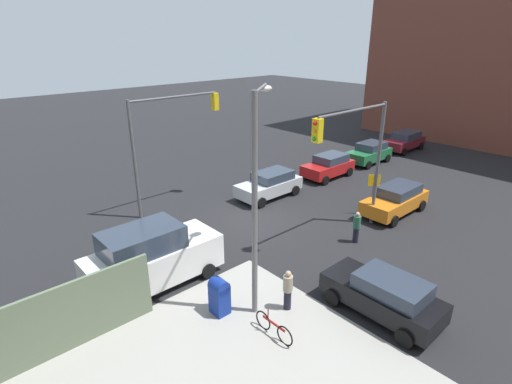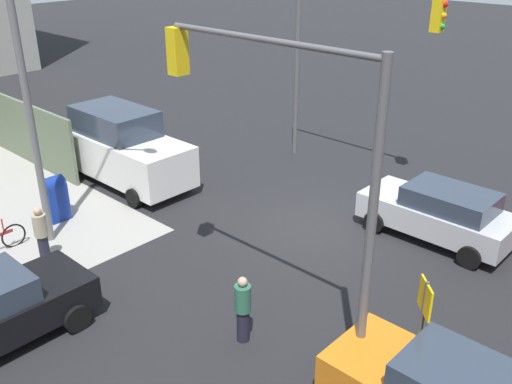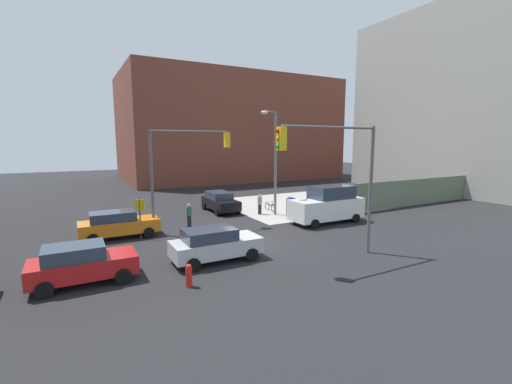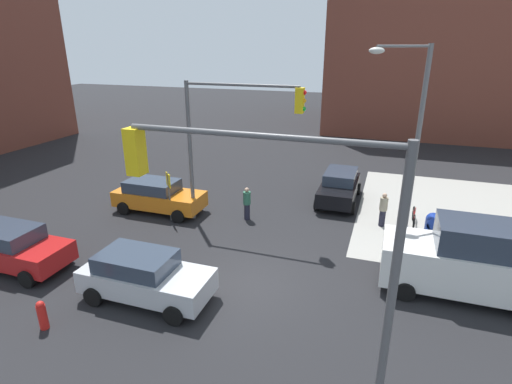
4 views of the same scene
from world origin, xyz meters
The scene contains 10 objects.
ground_plane centered at (0.00, 0.00, 0.00)m, with size 120.00×120.00×0.00m, color black.
traffic_signal_nw_corner centered at (-2.44, 4.50, 4.63)m, with size 5.40×0.36×6.50m.
traffic_signal_se_corner centered at (2.29, -4.50, 4.65)m, with size 5.77×0.36×6.50m.
street_lamp_corner centered at (4.91, 5.57, 4.70)m, with size 2.25×1.78×8.00m.
warning_sign_two_way centered at (-5.40, 3.87, 1.64)m, with size 0.48×0.48×2.40m.
mailbox_blue centered at (6.20, 5.00, 0.76)m, with size 0.56×0.64×1.43m.
coupe_silver centered at (-2.98, -1.89, 0.84)m, with size 4.31×2.02×1.62m.
van_white_delivery centered at (7.12, 1.80, 1.28)m, with size 5.40×2.32×2.62m.
pedestrian_crossing centered at (4.20, 6.50, 0.84)m, with size 0.36×0.36×1.62m.
pedestrian_waiting centered at (-2.00, 5.20, 0.83)m, with size 0.36×0.36×1.61m.
Camera 2 is at (-9.02, 12.35, 8.21)m, focal length 40.00 mm.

